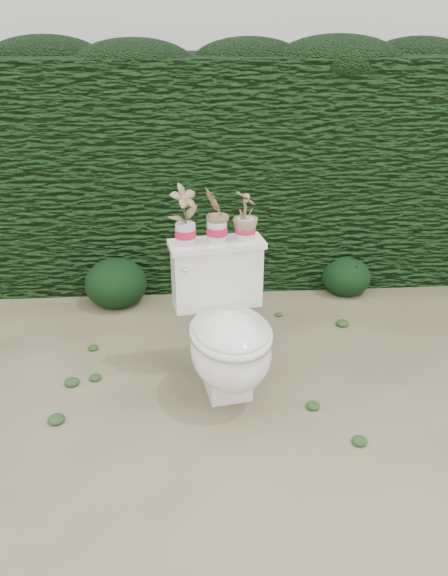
{
  "coord_description": "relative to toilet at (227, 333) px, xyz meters",
  "views": [
    {
      "loc": [
        -0.37,
        -2.6,
        1.83
      ],
      "look_at": [
        -0.2,
        0.04,
        0.55
      ],
      "focal_mm": 35.0,
      "sensor_mm": 36.0,
      "label": 1
    }
  ],
  "objects": [
    {
      "name": "house_wall",
      "position": [
        0.79,
        6.09,
        1.64
      ],
      "size": [
        8.0,
        3.5,
        4.0
      ],
      "primitive_type": "cube",
      "color": "silver",
      "rests_on": "ground"
    },
    {
      "name": "ground",
      "position": [
        0.19,
        0.09,
        -0.36
      ],
      "size": [
        60.0,
        60.0,
        0.0
      ],
      "primitive_type": "plane",
      "color": "gray",
      "rests_on": "ground"
    },
    {
      "name": "liriope_clump_1",
      "position": [
        -0.7,
        1.1,
        -0.18
      ],
      "size": [
        0.44,
        0.44,
        0.35
      ],
      "primitive_type": "ellipsoid",
      "color": "black",
      "rests_on": "ground"
    },
    {
      "name": "potted_plant_left",
      "position": [
        -0.2,
        0.21,
        0.57
      ],
      "size": [
        0.19,
        0.18,
        0.3
      ],
      "primitive_type": "imported",
      "rotation": [
        0.0,
        0.0,
        0.66
      ],
      "color": "#2D8128",
      "rests_on": "toilet"
    },
    {
      "name": "potted_plant_center",
      "position": [
        -0.04,
        0.24,
        0.56
      ],
      "size": [
        0.16,
        0.18,
        0.27
      ],
      "primitive_type": "imported",
      "rotation": [
        0.0,
        0.0,
        4.4
      ],
      "color": "#2D8128",
      "rests_on": "toilet"
    },
    {
      "name": "toilet",
      "position": [
        0.0,
        0.0,
        0.0
      ],
      "size": [
        0.56,
        0.74,
        0.78
      ],
      "rotation": [
        0.0,
        0.0,
        0.16
      ],
      "color": "silver",
      "rests_on": "ground"
    },
    {
      "name": "hedge",
      "position": [
        0.19,
        1.69,
        0.44
      ],
      "size": [
        8.0,
        1.0,
        1.6
      ],
      "primitive_type": "cube",
      "color": "#1A3E14",
      "rests_on": "ground"
    },
    {
      "name": "liriope_clump_2",
      "position": [
        0.96,
        1.17,
        -0.21
      ],
      "size": [
        0.36,
        0.36,
        0.29
      ],
      "primitive_type": "ellipsoid",
      "color": "black",
      "rests_on": "ground"
    },
    {
      "name": "potted_plant_right",
      "position": [
        0.11,
        0.26,
        0.54
      ],
      "size": [
        0.16,
        0.16,
        0.24
      ],
      "primitive_type": "imported",
      "rotation": [
        0.0,
        0.0,
        1.8
      ],
      "color": "#2D8128",
      "rests_on": "toilet"
    }
  ]
}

